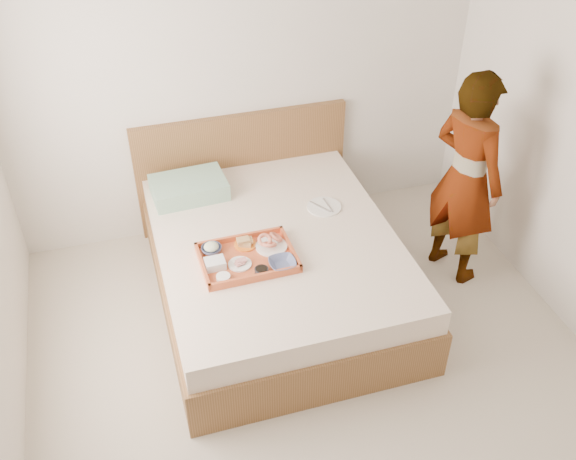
% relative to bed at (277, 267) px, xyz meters
% --- Properties ---
extents(ground, '(3.50, 4.00, 0.01)m').
position_rel_bed_xyz_m(ground, '(0.05, -1.00, -0.27)').
color(ground, '#BDB4A0').
rests_on(ground, ground).
extents(wall_back, '(3.50, 0.01, 2.60)m').
position_rel_bed_xyz_m(wall_back, '(0.05, 1.00, 1.04)').
color(wall_back, silver).
rests_on(wall_back, ground).
extents(bed, '(1.65, 2.00, 0.53)m').
position_rel_bed_xyz_m(bed, '(0.00, 0.00, 0.00)').
color(bed, brown).
rests_on(bed, ground).
extents(headboard, '(1.65, 0.06, 0.95)m').
position_rel_bed_xyz_m(headboard, '(0.00, 0.97, 0.21)').
color(headboard, brown).
rests_on(headboard, ground).
extents(pillow, '(0.54, 0.39, 0.13)m').
position_rel_bed_xyz_m(pillow, '(-0.47, 0.66, 0.33)').
color(pillow, '#8DB695').
rests_on(pillow, bed).
extents(tray, '(0.60, 0.44, 0.05)m').
position_rel_bed_xyz_m(tray, '(-0.24, -0.18, 0.29)').
color(tray, '#CB572F').
rests_on(tray, bed).
extents(prawn_plate, '(0.21, 0.21, 0.01)m').
position_rel_bed_xyz_m(prawn_plate, '(-0.07, -0.11, 0.29)').
color(prawn_plate, white).
rests_on(prawn_plate, tray).
extents(navy_bowl_big, '(0.17, 0.17, 0.04)m').
position_rel_bed_xyz_m(navy_bowl_big, '(-0.05, -0.31, 0.30)').
color(navy_bowl_big, navy).
rests_on(navy_bowl_big, tray).
extents(sauce_dish, '(0.09, 0.09, 0.03)m').
position_rel_bed_xyz_m(sauce_dish, '(-0.19, -0.34, 0.30)').
color(sauce_dish, black).
rests_on(sauce_dish, tray).
extents(meat_plate, '(0.15, 0.15, 0.01)m').
position_rel_bed_xyz_m(meat_plate, '(-0.30, -0.23, 0.29)').
color(meat_plate, white).
rests_on(meat_plate, tray).
extents(bread_plate, '(0.15, 0.15, 0.01)m').
position_rel_bed_xyz_m(bread_plate, '(-0.22, -0.05, 0.29)').
color(bread_plate, orange).
rests_on(bread_plate, tray).
extents(salad_bowl, '(0.13, 0.13, 0.04)m').
position_rel_bed_xyz_m(salad_bowl, '(-0.45, -0.05, 0.30)').
color(salad_bowl, navy).
rests_on(salad_bowl, tray).
extents(plastic_tub, '(0.13, 0.10, 0.05)m').
position_rel_bed_xyz_m(plastic_tub, '(-0.45, -0.20, 0.31)').
color(plastic_tub, silver).
rests_on(plastic_tub, tray).
extents(cheese_round, '(0.09, 0.09, 0.03)m').
position_rel_bed_xyz_m(cheese_round, '(-0.43, -0.33, 0.30)').
color(cheese_round, white).
rests_on(cheese_round, tray).
extents(dinner_plate, '(0.29, 0.29, 0.01)m').
position_rel_bed_xyz_m(dinner_plate, '(0.41, 0.23, 0.27)').
color(dinner_plate, white).
rests_on(dinner_plate, bed).
extents(person, '(0.55, 0.67, 1.57)m').
position_rel_bed_xyz_m(person, '(1.32, -0.07, 0.52)').
color(person, white).
rests_on(person, ground).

